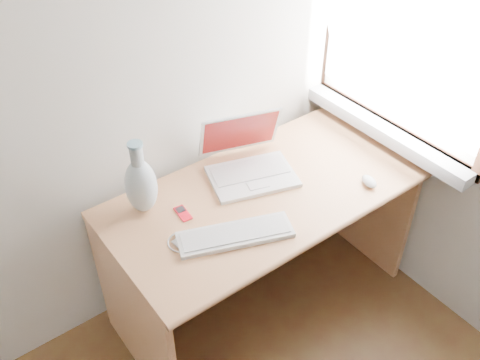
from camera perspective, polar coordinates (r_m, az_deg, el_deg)
window at (r=2.38m, az=17.30°, el=15.15°), size 0.11×0.99×1.10m
desk at (r=2.45m, az=1.24°, el=-3.85°), size 1.35×0.68×0.72m
laptop at (r=2.33m, az=0.61°, el=1.89°), size 0.42×0.40×0.25m
external_keyboard at (r=2.06m, az=-0.51°, el=-5.82°), size 0.46×0.29×0.02m
mouse at (r=2.35m, az=13.62°, el=-0.15°), size 0.08×0.10×0.03m
ipod at (r=2.17m, az=-6.11°, el=-3.54°), size 0.05×0.10×0.01m
cable_coil at (r=2.05m, az=-6.19°, el=-6.56°), size 0.12×0.12×0.01m
remote at (r=2.04m, az=-6.39°, el=-6.94°), size 0.04×0.08×0.01m
vase at (r=2.13m, az=-10.53°, el=-0.43°), size 0.13×0.13×0.33m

